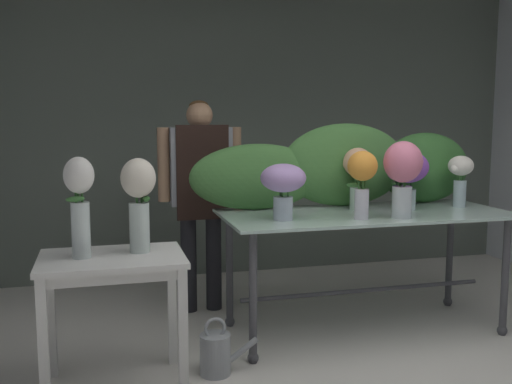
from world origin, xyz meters
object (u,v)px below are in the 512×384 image
Objects in this scene: vase_cream_lisianthus_tall at (139,198)px; watering_can at (216,353)px; florist at (200,182)px; vase_sunset_hydrangea at (362,176)px; vase_ivory_peonies at (460,175)px; vase_rosy_dahlias at (403,171)px; vase_peach_ranunculus at (357,170)px; vase_violet_lilies at (407,172)px; vase_lilac_anemones at (283,183)px; side_table_white at (112,274)px; vase_white_roses_tall at (80,202)px; display_table_glass at (365,231)px.

watering_can is (0.42, -0.04, -0.93)m from vase_cream_lisianthus_tall.
vase_sunset_hydrangea is (0.88, -0.96, 0.12)m from florist.
vase_sunset_hydrangea is 1.17× the size of vase_ivory_peonies.
vase_ivory_peonies is 2.35m from vase_cream_lisianthus_tall.
vase_rosy_dahlias is at bearing -154.06° from vase_ivory_peonies.
florist is 1.18m from vase_peach_ranunculus.
florist is 1.31m from vase_sunset_hydrangea.
vase_violet_lilies is 0.79× the size of vase_cream_lisianthus_tall.
vase_lilac_anemones is 1.11m from watering_can.
florist is 4.49× the size of vase_lilac_anemones.
florist is at bearing 114.24° from vase_lilac_anemones.
florist reaches higher than watering_can.
vase_rosy_dahlias is at bearing 7.36° from watering_can.
side_table_white is 1.55× the size of vase_rosy_dahlias.
vase_rosy_dahlias is 0.42m from vase_peach_ranunculus.
vase_sunset_hydrangea reaches higher than vase_lilac_anemones.
side_table_white is 1.20m from vase_lilac_anemones.
vase_rosy_dahlias is (0.76, -0.14, 0.07)m from vase_lilac_anemones.
vase_peach_ranunculus is at bearing -30.83° from florist.
vase_cream_lisianthus_tall is (-1.88, -0.43, -0.05)m from vase_violet_lilies.
vase_rosy_dahlias reaches higher than watering_can.
florist is 1.44m from vase_white_roses_tall.
display_table_glass is 1.35m from watering_can.
display_table_glass is 1.77m from side_table_white.
vase_peach_ranunculus is at bearing 17.18° from vase_white_roses_tall.
vase_sunset_hydrangea is (-0.47, -0.27, 0.01)m from vase_violet_lilies.
vase_violet_lilies is 0.95× the size of vase_peach_ranunculus.
vase_white_roses_tall reaches higher than vase_sunset_hydrangea.
vase_violet_lilies is 0.97m from vase_lilac_anemones.
vase_violet_lilies is 0.44m from vase_ivory_peonies.
vase_lilac_anemones is at bearing 15.90° from vase_cream_lisianthus_tall.
florist reaches higher than vase_white_roses_tall.
vase_peach_ranunculus is (1.69, 0.57, 0.48)m from side_table_white.
vase_violet_lilies is (0.32, 0.04, 0.40)m from display_table_glass.
vase_cream_lisianthus_tall reaches higher than vase_violet_lilies.
vase_violet_lilies is at bearing -27.15° from florist.
vase_sunset_hydrangea is (-0.27, 0.03, -0.03)m from vase_rosy_dahlias.
vase_rosy_dahlias is (1.15, -0.99, 0.14)m from florist.
florist is 2.99× the size of vase_white_roses_tall.
vase_ivory_peonies is 2.67m from vase_white_roses_tall.
vase_ivory_peonies is at bearing 13.96° from watering_can.
vase_rosy_dahlias is 1.41× the size of watering_can.
vase_sunset_hydrangea is 1.24× the size of watering_can.
vase_peach_ranunculus is 1.24× the size of watering_can.
vase_violet_lilies is at bearing 9.83° from vase_lilac_anemones.
display_table_glass is 1.29m from florist.
vase_sunset_hydrangea is at bearing 7.13° from vase_white_roses_tall.
vase_ivory_peonies is 0.69× the size of vase_white_roses_tall.
vase_sunset_hydrangea is 0.38m from vase_peach_ranunculus.
florist is 1.52m from vase_violet_lilies.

